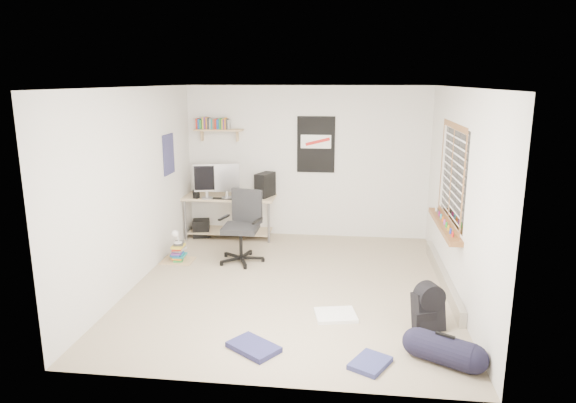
# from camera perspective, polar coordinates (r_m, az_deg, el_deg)

# --- Properties ---
(floor) EXTENTS (4.00, 4.50, 0.01)m
(floor) POSITION_cam_1_polar(r_m,az_deg,el_deg) (6.71, 0.34, -9.35)
(floor) COLOR gray
(floor) RESTS_ON ground
(ceiling) EXTENTS (4.00, 4.50, 0.01)m
(ceiling) POSITION_cam_1_polar(r_m,az_deg,el_deg) (6.19, 0.37, 12.63)
(ceiling) COLOR white
(ceiling) RESTS_ON ground
(back_wall) EXTENTS (4.00, 0.01, 2.50)m
(back_wall) POSITION_cam_1_polar(r_m,az_deg,el_deg) (8.53, 2.10, 4.37)
(back_wall) COLOR silver
(back_wall) RESTS_ON ground
(left_wall) EXTENTS (0.01, 4.50, 2.50)m
(left_wall) POSITION_cam_1_polar(r_m,az_deg,el_deg) (6.85, -16.56, 1.57)
(left_wall) COLOR silver
(left_wall) RESTS_ON ground
(right_wall) EXTENTS (0.01, 4.50, 2.50)m
(right_wall) POSITION_cam_1_polar(r_m,az_deg,el_deg) (6.42, 18.43, 0.68)
(right_wall) COLOR silver
(right_wall) RESTS_ON ground
(desk) EXTENTS (1.61, 0.95, 0.69)m
(desk) POSITION_cam_1_polar(r_m,az_deg,el_deg) (8.67, -6.42, -1.55)
(desk) COLOR tan
(desk) RESTS_ON floor
(monitor_left) EXTENTS (0.42, 0.19, 0.45)m
(monitor_left) POSITION_cam_1_polar(r_m,az_deg,el_deg) (8.37, -9.01, 1.68)
(monitor_left) COLOR #B3B2B7
(monitor_left) RESTS_ON desk
(monitor_right) EXTENTS (0.41, 0.25, 0.44)m
(monitor_right) POSITION_cam_1_polar(r_m,az_deg,el_deg) (8.35, -6.80, 1.72)
(monitor_right) COLOR #ACABB1
(monitor_right) RESTS_ON desk
(pc_tower) EXTENTS (0.31, 0.43, 0.41)m
(pc_tower) POSITION_cam_1_polar(r_m,az_deg,el_deg) (8.43, -2.56, 1.80)
(pc_tower) COLOR black
(pc_tower) RESTS_ON desk
(keyboard) EXTENTS (0.44, 0.16, 0.02)m
(keyboard) POSITION_cam_1_polar(r_m,az_deg,el_deg) (8.38, -7.60, 0.26)
(keyboard) COLOR black
(keyboard) RESTS_ON desk
(speaker_left) EXTENTS (0.11, 0.11, 0.16)m
(speaker_left) POSITION_cam_1_polar(r_m,az_deg,el_deg) (8.45, -10.16, 0.76)
(speaker_left) COLOR black
(speaker_left) RESTS_ON desk
(speaker_right) EXTENTS (0.10, 0.10, 0.18)m
(speaker_right) POSITION_cam_1_polar(r_m,az_deg,el_deg) (8.25, -5.04, 0.68)
(speaker_right) COLOR black
(speaker_right) RESTS_ON desk
(office_chair) EXTENTS (0.83, 0.83, 1.04)m
(office_chair) POSITION_cam_1_polar(r_m,az_deg,el_deg) (7.42, -5.29, -3.08)
(office_chair) COLOR black
(office_chair) RESTS_ON floor
(wall_shelf) EXTENTS (0.80, 0.22, 0.24)m
(wall_shelf) POSITION_cam_1_polar(r_m,az_deg,el_deg) (8.60, -7.71, 7.89)
(wall_shelf) COLOR tan
(wall_shelf) RESTS_ON back_wall
(poster_back_wall) EXTENTS (0.62, 0.03, 0.92)m
(poster_back_wall) POSITION_cam_1_polar(r_m,az_deg,el_deg) (8.46, 3.12, 6.33)
(poster_back_wall) COLOR black
(poster_back_wall) RESTS_ON back_wall
(poster_left_wall) EXTENTS (0.02, 0.42, 0.60)m
(poster_left_wall) POSITION_cam_1_polar(r_m,az_deg,el_deg) (7.90, -13.13, 5.13)
(poster_left_wall) COLOR navy
(poster_left_wall) RESTS_ON left_wall
(window) EXTENTS (0.10, 1.50, 1.26)m
(window) POSITION_cam_1_polar(r_m,az_deg,el_deg) (6.66, 17.60, 2.93)
(window) COLOR brown
(window) RESTS_ON right_wall
(baseboard_heater) EXTENTS (0.08, 2.50, 0.18)m
(baseboard_heater) POSITION_cam_1_polar(r_m,az_deg,el_deg) (7.02, 16.85, -8.04)
(baseboard_heater) COLOR #B7B2A8
(baseboard_heater) RESTS_ON floor
(backpack) EXTENTS (0.37, 0.34, 0.41)m
(backpack) POSITION_cam_1_polar(r_m,az_deg,el_deg) (5.74, 15.31, -11.70)
(backpack) COLOR black
(backpack) RESTS_ON floor
(duffel_bag) EXTENTS (0.38, 0.38, 0.54)m
(duffel_bag) POSITION_cam_1_polar(r_m,az_deg,el_deg) (5.17, 16.95, -15.50)
(duffel_bag) COLOR black
(duffel_bag) RESTS_ON floor
(tshirt) EXTENTS (0.51, 0.46, 0.04)m
(tshirt) POSITION_cam_1_polar(r_m,az_deg,el_deg) (5.90, 5.31, -12.45)
(tshirt) COLOR white
(tshirt) RESTS_ON floor
(jeans_a) EXTENTS (0.58, 0.54, 0.05)m
(jeans_a) POSITION_cam_1_polar(r_m,az_deg,el_deg) (5.24, -3.84, -15.84)
(jeans_a) COLOR #232450
(jeans_a) RESTS_ON floor
(jeans_b) EXTENTS (0.44, 0.48, 0.05)m
(jeans_b) POSITION_cam_1_polar(r_m,az_deg,el_deg) (5.05, 9.11, -17.30)
(jeans_b) COLOR navy
(jeans_b) RESTS_ON floor
(book_stack) EXTENTS (0.42, 0.35, 0.27)m
(book_stack) POSITION_cam_1_polar(r_m,az_deg,el_deg) (7.68, -12.17, -5.42)
(book_stack) COLOR olive
(book_stack) RESTS_ON floor
(desk_lamp) EXTENTS (0.15, 0.21, 0.19)m
(desk_lamp) POSITION_cam_1_polar(r_m,az_deg,el_deg) (7.59, -12.16, -3.83)
(desk_lamp) COLOR silver
(desk_lamp) RESTS_ON book_stack
(subwoofer) EXTENTS (0.32, 0.32, 0.30)m
(subwoofer) POSITION_cam_1_polar(r_m,az_deg,el_deg) (8.79, -9.61, -2.97)
(subwoofer) COLOR black
(subwoofer) RESTS_ON floor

